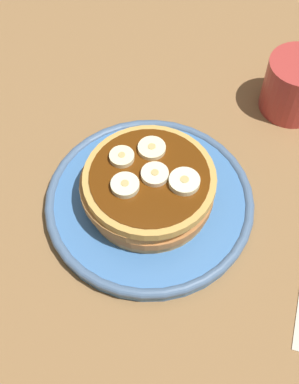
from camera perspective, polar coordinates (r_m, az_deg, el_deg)
The scene contains 9 objects.
ground_plane at distance 64.21cm, azimuth 0.00°, elevation -2.32°, with size 140.00×140.00×3.00cm, color olive.
plate at distance 61.98cm, azimuth 0.00°, elevation -1.08°, with size 25.49×25.49×2.06cm.
pancake_stack at distance 59.41cm, azimuth -0.03°, elevation 0.51°, with size 16.10×15.93×4.91cm.
banana_slice_0 at distance 57.10cm, azimuth 0.59°, elevation 1.88°, with size 3.17×3.17×0.90cm.
banana_slice_1 at distance 58.70cm, azimuth -3.13°, elevation 3.94°, with size 2.91×2.91×0.91cm.
banana_slice_2 at distance 56.34cm, azimuth -2.77°, elevation 0.73°, with size 3.22×3.22×0.97cm.
banana_slice_3 at distance 59.46cm, azimuth -0.17°, elevation 4.94°, with size 3.29×3.29×0.82cm.
banana_slice_4 at distance 56.65cm, azimuth 3.94°, elevation 1.15°, with size 3.52×3.52×1.02cm.
coffee_mug at distance 73.06cm, azimuth 16.40°, elevation 11.46°, with size 11.83×8.61×7.96cm.
Camera 1 is at (2.33, -32.96, 53.55)cm, focal length 47.36 mm.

